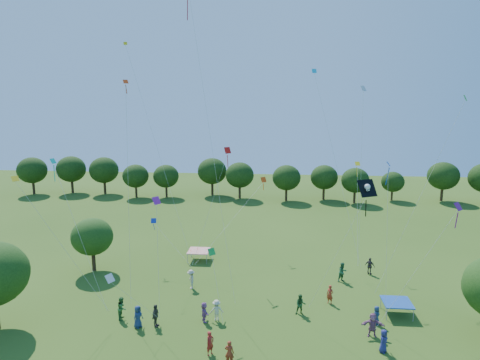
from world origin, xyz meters
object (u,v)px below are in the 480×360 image
near_tree_north (92,237)px  tent_blue (397,302)px  tent_red_stripe (199,251)px  red_high_kite (196,42)px  pirate_kite (366,190)px

near_tree_north → tent_blue: 28.55m
tent_red_stripe → red_high_kite: 21.59m
pirate_kite → red_high_kite: red_high_kite is taller
pirate_kite → red_high_kite: bearing=148.7°
near_tree_north → red_high_kite: 21.46m
near_tree_north → pirate_kite: 27.41m
near_tree_north → tent_red_stripe: bearing=20.2°
tent_blue → red_high_kite: bearing=170.0°
pirate_kite → tent_red_stripe: bearing=133.2°
tent_blue → tent_red_stripe: bearing=150.2°
tent_red_stripe → pirate_kite: 22.68m
red_high_kite → pirate_kite: bearing=-31.3°
tent_blue → pirate_kite: bearing=-129.3°
tent_red_stripe → tent_blue: 20.46m
near_tree_north → red_high_kite: red_high_kite is taller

